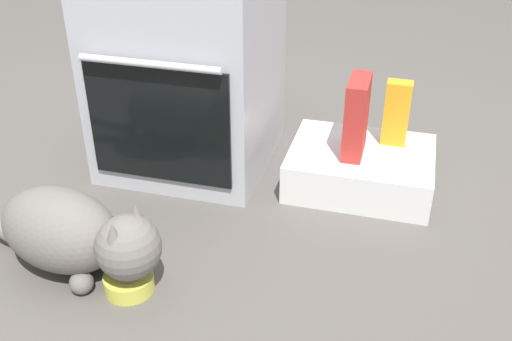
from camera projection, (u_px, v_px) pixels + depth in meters
The scene contains 7 objects.
ground at pixel (157, 211), 2.09m from camera, with size 8.00×8.00×0.00m, color #56514C.
oven at pixel (189, 68), 2.22m from camera, with size 0.60×0.64×0.76m.
pantry_cabinet at pixel (360, 168), 2.20m from camera, with size 0.52×0.40×0.15m, color white.
food_bowl at pixel (129, 281), 1.72m from camera, with size 0.15×0.15×0.08m.
cat at pixel (73, 233), 1.74m from camera, with size 0.83×0.32×0.27m.
juice_carton at pixel (397, 113), 2.15m from camera, with size 0.09×0.06×0.24m, color orange.
cereal_box at pixel (356, 117), 2.08m from camera, with size 0.07×0.18×0.28m, color #B72D28.
Camera 1 is at (0.79, -1.57, 1.18)m, focal length 41.87 mm.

